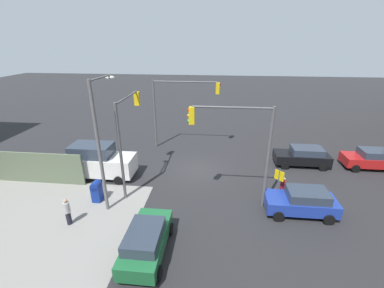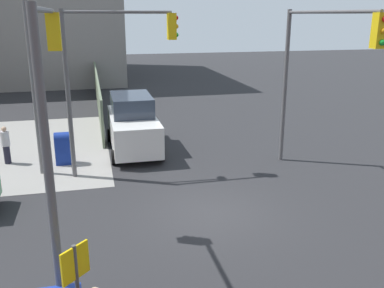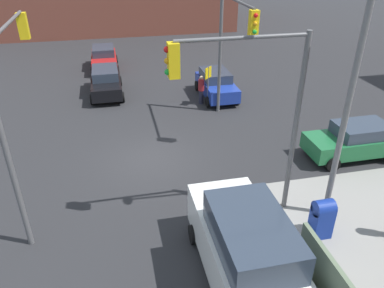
{
  "view_description": "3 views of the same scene",
  "coord_description": "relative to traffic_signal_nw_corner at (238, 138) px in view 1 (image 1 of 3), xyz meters",
  "views": [
    {
      "loc": [
        -1.45,
        18.57,
        9.87
      ],
      "look_at": [
        0.59,
        -1.03,
        1.83
      ],
      "focal_mm": 24.0,
      "sensor_mm": 36.0,
      "label": 1
    },
    {
      "loc": [
        -12.37,
        3.62,
        6.29
      ],
      "look_at": [
        1.95,
        0.22,
        1.83
      ],
      "focal_mm": 40.0,
      "sensor_mm": 36.0,
      "label": 2
    },
    {
      "loc": [
        14.69,
        -1.3,
        8.9
      ],
      "look_at": [
        2.67,
        1.36,
        2.06
      ],
      "focal_mm": 35.0,
      "sensor_mm": 36.0,
      "label": 3
    }
  ],
  "objects": [
    {
      "name": "pedestrian_waiting",
      "position": [
        -3.14,
        -0.7,
        -3.68
      ],
      "size": [
        0.36,
        0.36,
        1.75
      ],
      "rotation": [
        0.0,
        0.0,
        1.88
      ],
      "color": "maroon",
      "rests_on": "ground"
    },
    {
      "name": "street_lamp_corner",
      "position": [
        7.84,
        0.93,
        0.11
      ],
      "size": [
        0.56,
        2.68,
        8.0
      ],
      "color": "slate",
      "rests_on": "ground"
    },
    {
      "name": "traffic_signal_se_corner",
      "position": [
        4.76,
        -9.0,
        0.08
      ],
      "size": [
        6.21,
        0.36,
        6.5
      ],
      "color": "#59595B",
      "rests_on": "ground"
    },
    {
      "name": "traffic_signal_nw_corner",
      "position": [
        0.0,
        0.0,
        0.0
      ],
      "size": [
        4.88,
        0.36,
        6.5
      ],
      "color": "#59595B",
      "rests_on": "ground"
    },
    {
      "name": "pedestrian_crossing",
      "position": [
        9.46,
        2.9,
        -3.72
      ],
      "size": [
        0.36,
        0.36,
        1.68
      ],
      "rotation": [
        0.0,
        0.0,
        5.76
      ],
      "color": "#B2B2B7",
      "rests_on": "ground"
    },
    {
      "name": "coupe_black",
      "position": [
        -5.99,
        -6.23,
        -3.75
      ],
      "size": [
        4.4,
        2.02,
        1.62
      ],
      "color": "black",
      "rests_on": "ground"
    },
    {
      "name": "sedan_blue",
      "position": [
        -4.03,
        0.49,
        -3.75
      ],
      "size": [
        4.14,
        2.02,
        1.62
      ],
      "color": "#1E389E",
      "rests_on": "ground"
    },
    {
      "name": "van_white_delivery",
      "position": [
        10.21,
        -2.7,
        -3.31
      ],
      "size": [
        5.4,
        2.32,
        2.62
      ],
      "color": "white",
      "rests_on": "ground"
    },
    {
      "name": "coupe_red",
      "position": [
        -11.41,
        -6.27,
        -3.75
      ],
      "size": [
        4.14,
        2.02,
        1.62
      ],
      "color": "#B21919",
      "rests_on": "ground"
    },
    {
      "name": "traffic_signal_ne_corner",
      "position": [
        7.16,
        -1.65,
        -0.03
      ],
      "size": [
        0.36,
        4.44,
        6.5
      ],
      "color": "#59595B",
      "rests_on": "ground"
    },
    {
      "name": "warning_sign_two_way",
      "position": [
        -2.74,
        -0.39,
        -2.96
      ],
      "size": [
        0.48,
        0.48,
        2.4
      ],
      "color": "#4C4C4C",
      "rests_on": "ground"
    },
    {
      "name": "sidewalk_corner",
      "position": [
        11.66,
        4.5,
        -4.59
      ],
      "size": [
        12.0,
        12.0,
        0.01
      ],
      "primitive_type": "cube",
      "color": "gray",
      "rests_on": "ground"
    },
    {
      "name": "ground_plane",
      "position": [
        2.66,
        -4.5,
        -4.59
      ],
      "size": [
        120.0,
        120.0,
        0.0
      ],
      "primitive_type": "plane",
      "color": "#28282B"
    },
    {
      "name": "mailbox_blue",
      "position": [
        8.86,
        0.5,
        -3.83
      ],
      "size": [
        0.56,
        0.64,
        1.43
      ],
      "color": "navy",
      "rests_on": "ground"
    },
    {
      "name": "sedan_green",
      "position": [
        4.43,
        4.6,
        -3.75
      ],
      "size": [
        2.02,
        4.22,
        1.62
      ],
      "color": "#1E6638",
      "rests_on": "ground"
    }
  ]
}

